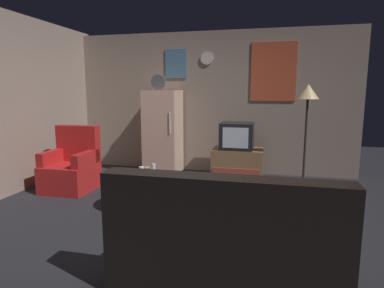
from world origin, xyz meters
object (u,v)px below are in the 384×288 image
Objects in this scene: armchair at (72,168)px; book_stack at (270,182)px; mug_ceramic_white at (142,170)px; crt_tv at (237,136)px; standing_lamp at (308,100)px; couch at (226,246)px; fridge at (163,132)px; tv_stand at (238,164)px; mug_ceramic_tan at (147,170)px; coffee_table at (141,192)px; wine_glass at (153,170)px.

book_stack is at bearing 18.03° from armchair.
crt_tv is at bearing 57.24° from mug_ceramic_white.
couch is (-0.83, -2.79, -1.05)m from standing_lamp.
fridge is 3.28× the size of crt_tv.
crt_tv is at bearing 161.99° from book_stack.
mug_ceramic_white reaches higher than tv_stand.
book_stack is at bearing 42.78° from mug_ceramic_tan.
coffee_table is 1.88m from couch.
crt_tv is (-0.02, -0.00, 0.48)m from tv_stand.
couch is (1.27, -1.46, -0.18)m from mug_ceramic_white.
armchair reaches higher than wine_glass.
fridge is 1.84× the size of armchair.
book_stack is (2.95, 0.96, -0.30)m from armchair.
wine_glass is (0.17, 0.02, 0.30)m from coffee_table.
armchair is (-1.03, -1.29, -0.42)m from fridge.
tv_stand is 0.48m from crt_tv.
tv_stand is at bearing 58.07° from coffee_table.
crt_tv reaches higher than tv_stand.
wine_glass is (-0.87, -1.67, -0.23)m from crt_tv.
tv_stand is 5.60× the size of wine_glass.
armchair is (-1.51, 0.52, -0.18)m from wine_glass.
standing_lamp is at bearing 73.49° from couch.
armchair is (-1.40, 0.47, -0.15)m from mug_ceramic_tan.
crt_tv is 2.67m from armchair.
tv_stand is 1.56× the size of crt_tv.
mug_ceramic_white is at bearing 131.10° from couch.
book_stack is at bearing -18.01° from crt_tv.
crt_tv is at bearing -177.36° from tv_stand.
book_stack is (1.44, 1.48, -0.48)m from wine_glass.
crt_tv reaches higher than mug_ceramic_white.
fridge is at bearing 170.11° from book_stack.
standing_lamp is 1.66× the size of armchair.
crt_tv is at bearing 58.56° from coffee_table.
crt_tv reaches higher than armchair.
tv_stand reaches higher than book_stack.
mug_ceramic_tan is (-2.03, -1.33, -0.87)m from standing_lamp.
book_stack is (0.34, 2.89, -0.28)m from couch.
book_stack is (0.57, -0.19, -0.71)m from crt_tv.
armchair reaches higher than tv_stand.
wine_glass is at bearing 127.92° from couch.
fridge is 11.80× the size of wine_glass.
couch reaches higher than tv_stand.
crt_tv is at bearing 62.51° from wine_glass.
fridge is at bearing 104.74° from wine_glass.
crt_tv is at bearing 25.74° from armchair.
coffee_table is 0.42× the size of couch.
coffee_table is (-1.03, -1.69, -0.53)m from crt_tv.
standing_lamp is at bearing -11.75° from book_stack.
armchair is 0.56× the size of couch.
armchair reaches higher than book_stack.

